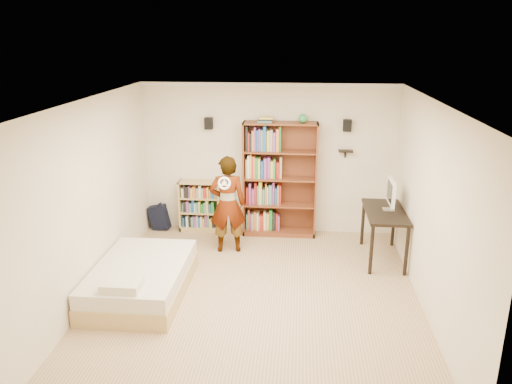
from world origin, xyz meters
TOP-DOWN VIEW (x-y plane):
  - ground at (0.00, 0.00)m, footprint 4.50×5.00m
  - room_shell at (0.00, 0.00)m, footprint 4.52×5.02m
  - crown_molding at (0.00, 0.00)m, footprint 4.50×5.00m
  - speaker_left at (-1.05, 2.40)m, footprint 0.14×0.12m
  - speaker_right at (1.35, 2.40)m, footprint 0.14×0.12m
  - wall_shelf at (1.35, 2.41)m, footprint 0.25×0.16m
  - tall_bookshelf at (0.21, 2.31)m, footprint 1.29×0.38m
  - low_bookshelf at (-1.25, 2.36)m, footprint 0.76×0.28m
  - computer_desk at (1.93, 1.39)m, footprint 0.61×1.22m
  - imac at (1.98, 1.44)m, footprint 0.16×0.50m
  - daybed at (-1.62, -0.06)m, footprint 1.23×1.89m
  - person at (-0.61, 1.50)m, footprint 0.65×0.48m
  - wii_wheel at (-0.61, 1.19)m, footprint 0.21×0.08m
  - navy_bag at (-2.02, 2.34)m, footprint 0.37×0.26m

SIDE VIEW (x-z plane):
  - ground at x=0.00m, z-range -0.01..0.01m
  - navy_bag at x=-2.02m, z-range 0.00..0.48m
  - daybed at x=-1.62m, z-range 0.00..0.56m
  - computer_desk at x=1.93m, z-range 0.00..0.83m
  - low_bookshelf at x=-1.25m, z-range 0.00..0.94m
  - person at x=-0.61m, z-range 0.00..1.64m
  - tall_bookshelf at x=0.21m, z-range 0.00..2.05m
  - imac at x=1.98m, z-range 0.83..1.32m
  - wii_wheel at x=-0.61m, z-range 1.17..1.38m
  - wall_shelf at x=1.35m, z-range 1.54..1.56m
  - room_shell at x=0.00m, z-range 0.41..3.12m
  - speaker_left at x=-1.05m, z-range 1.90..2.10m
  - speaker_right at x=1.35m, z-range 1.90..2.10m
  - crown_molding at x=0.00m, z-range 2.64..2.70m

